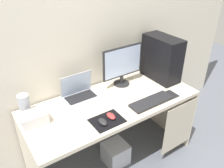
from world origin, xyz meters
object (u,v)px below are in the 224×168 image
(projector, at_px, (34,118))
(mouse_right, at_px, (103,122))
(pc_tower, at_px, (161,58))
(keyboard, at_px, (151,102))
(monitor, at_px, (122,65))
(cell_phone, at_px, (172,94))
(mouse_left, at_px, (111,116))
(laptop, at_px, (80,93))
(speaker, at_px, (25,105))
(subwoofer, at_px, (115,153))

(projector, distance_m, mouse_right, 0.54)
(pc_tower, height_order, keyboard, pc_tower)
(monitor, height_order, cell_phone, monitor)
(pc_tower, xyz_separation_m, mouse_left, (-0.82, -0.28, -0.21))
(projector, bearing_deg, pc_tower, -0.04)
(laptop, distance_m, mouse_left, 0.42)
(projector, distance_m, mouse_left, 0.61)
(keyboard, height_order, mouse_right, mouse_right)
(cell_phone, bearing_deg, speaker, 159.06)
(cell_phone, relative_size, subwoofer, 0.57)
(laptop, xyz_separation_m, mouse_left, (0.07, -0.42, -0.02))
(monitor, bearing_deg, subwoofer, -135.00)
(projector, bearing_deg, mouse_left, -27.95)
(mouse_right, distance_m, subwoofer, 0.69)
(speaker, xyz_separation_m, subwoofer, (0.70, -0.31, -0.70))
(pc_tower, distance_m, speaker, 1.39)
(pc_tower, bearing_deg, mouse_left, -160.84)
(monitor, relative_size, mouse_left, 4.65)
(laptop, distance_m, mouse_right, 0.44)
(keyboard, bearing_deg, subwoofer, 150.91)
(pc_tower, xyz_separation_m, mouse_right, (-0.91, -0.31, -0.21))
(monitor, height_order, subwoofer, monitor)
(mouse_right, distance_m, cell_phone, 0.77)
(projector, height_order, cell_phone, projector)
(mouse_left, bearing_deg, pc_tower, 19.16)
(laptop, height_order, subwoofer, laptop)
(mouse_right, bearing_deg, subwoofer, 34.34)
(pc_tower, xyz_separation_m, projector, (-1.35, 0.00, -0.18))
(monitor, xyz_separation_m, laptop, (-0.47, 0.02, -0.18))
(speaker, distance_m, keyboard, 1.09)
(mouse_left, relative_size, mouse_right, 1.00)
(speaker, distance_m, mouse_left, 0.72)
(monitor, distance_m, cell_phone, 0.55)
(cell_phone, bearing_deg, pc_tower, 66.05)
(monitor, distance_m, projector, 0.96)
(pc_tower, height_order, speaker, pc_tower)
(keyboard, distance_m, mouse_right, 0.52)
(pc_tower, bearing_deg, subwoofer, -167.72)
(laptop, distance_m, cell_phone, 0.87)
(speaker, distance_m, projector, 0.17)
(monitor, relative_size, speaker, 2.39)
(pc_tower, height_order, monitor, pc_tower)
(laptop, height_order, mouse_left, laptop)
(cell_phone, distance_m, subwoofer, 0.83)
(laptop, height_order, speaker, laptop)
(mouse_left, bearing_deg, laptop, 99.12)
(pc_tower, relative_size, projector, 2.27)
(pc_tower, relative_size, monitor, 1.02)
(subwoofer, bearing_deg, cell_phone, -17.04)
(projector, height_order, subwoofer, projector)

